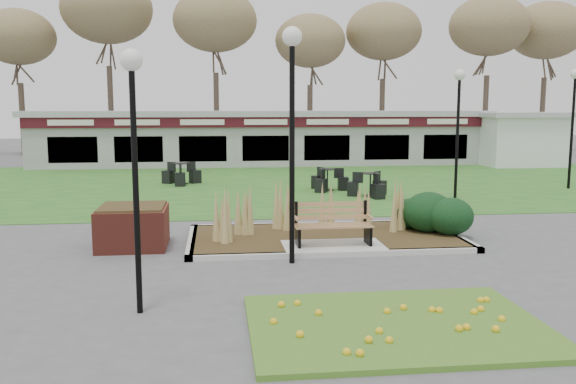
{
  "coord_description": "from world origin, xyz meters",
  "views": [
    {
      "loc": [
        -2.51,
        -12.71,
        3.15
      ],
      "look_at": [
        -0.78,
        2.0,
        1.06
      ],
      "focal_mm": 38.0,
      "sensor_mm": 36.0,
      "label": 1
    }
  ],
  "objects": [
    {
      "name": "car_black",
      "position": [
        -10.03,
        26.94,
        0.64
      ],
      "size": [
        4.03,
        1.86,
        1.28
      ],
      "primitive_type": "imported",
      "rotation": [
        0.0,
        0.0,
        1.71
      ],
      "color": "black",
      "rests_on": "ground"
    },
    {
      "name": "bistro_set_a",
      "position": [
        -3.95,
        12.06,
        0.31
      ],
      "size": [
        1.62,
        1.41,
        0.86
      ],
      "color": "black",
      "rests_on": "ground"
    },
    {
      "name": "lamp_post_mid_left",
      "position": [
        -1.03,
        -0.8,
        3.4
      ],
      "size": [
        0.39,
        0.39,
        4.67
      ],
      "color": "black",
      "rests_on": "ground"
    },
    {
      "name": "bistro_set_d",
      "position": [
        1.59,
        9.54,
        0.29
      ],
      "size": [
        1.36,
        1.53,
        0.81
      ],
      "color": "black",
      "rests_on": "ground"
    },
    {
      "name": "bistro_set_b",
      "position": [
        2.8,
        7.86,
        0.29
      ],
      "size": [
        1.52,
        1.48,
        0.82
      ],
      "color": "black",
      "rests_on": "ground"
    },
    {
      "name": "brick_planter",
      "position": [
        -4.4,
        1.0,
        0.48
      ],
      "size": [
        1.5,
        1.5,
        0.95
      ],
      "color": "maroon",
      "rests_on": "ground"
    },
    {
      "name": "service_hut",
      "position": [
        13.5,
        18.0,
        1.45
      ],
      "size": [
        4.4,
        3.4,
        2.83
      ],
      "color": "white",
      "rests_on": "ground"
    },
    {
      "name": "lawn",
      "position": [
        0.0,
        12.0,
        0.01
      ],
      "size": [
        34.0,
        16.0,
        0.02
      ],
      "primitive_type": "cube",
      "color": "#25631F",
      "rests_on": "ground"
    },
    {
      "name": "lamp_post_far_right",
      "position": [
        10.87,
        9.0,
        3.3
      ],
      "size": [
        0.38,
        0.38,
        4.53
      ],
      "color": "black",
      "rests_on": "ground"
    },
    {
      "name": "park_bench",
      "position": [
        0.0,
        0.25,
        0.59
      ],
      "size": [
        1.7,
        0.66,
        0.93
      ],
      "color": "#9C7A46",
      "rests_on": "ground"
    },
    {
      "name": "flower_bed",
      "position": [
        0.0,
        -4.6,
        0.07
      ],
      "size": [
        4.2,
        3.0,
        0.16
      ],
      "color": "#36651C",
      "rests_on": "ground"
    },
    {
      "name": "lamp_post_near_left",
      "position": [
        -3.72,
        -3.5,
        2.9
      ],
      "size": [
        0.33,
        0.33,
        3.97
      ],
      "color": "black",
      "rests_on": "ground"
    },
    {
      "name": "tree_backdrop",
      "position": [
        0.0,
        28.0,
        8.36
      ],
      "size": [
        47.24,
        5.24,
        10.36
      ],
      "color": "#47382B",
      "rests_on": "ground"
    },
    {
      "name": "planting_bed",
      "position": [
        1.27,
        1.35,
        0.37
      ],
      "size": [
        6.75,
        3.4,
        1.27
      ],
      "color": "#362B15",
      "rests_on": "ground"
    },
    {
      "name": "food_pavilion",
      "position": [
        0.0,
        19.96,
        1.48
      ],
      "size": [
        24.6,
        3.4,
        2.9
      ],
      "color": "#98989A",
      "rests_on": "ground"
    },
    {
      "name": "ground",
      "position": [
        0.0,
        0.0,
        0.0
      ],
      "size": [
        100.0,
        100.0,
        0.0
      ],
      "primitive_type": "plane",
      "color": "#515154",
      "rests_on": "ground"
    },
    {
      "name": "lamp_post_mid_right",
      "position": [
        5.4,
        6.65,
        3.16
      ],
      "size": [
        0.36,
        0.36,
        4.34
      ],
      "color": "black",
      "rests_on": "ground"
    }
  ]
}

